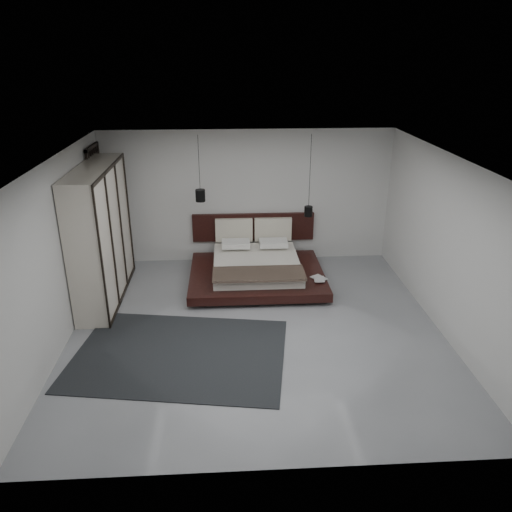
{
  "coord_description": "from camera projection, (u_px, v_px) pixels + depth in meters",
  "views": [
    {
      "loc": [
        -0.44,
        -7.13,
        4.26
      ],
      "look_at": [
        0.07,
        1.2,
        0.8
      ],
      "focal_mm": 35.0,
      "sensor_mm": 36.0,
      "label": 1
    }
  ],
  "objects": [
    {
      "name": "pendant_right",
      "position": [
        308.0,
        211.0,
        9.93
      ],
      "size": [
        0.17,
        0.17,
        1.62
      ],
      "color": "black",
      "rests_on": "ceiling"
    },
    {
      "name": "wall_left",
      "position": [
        58.0,
        254.0,
        7.53
      ],
      "size": [
        0.0,
        6.0,
        6.0
      ],
      "primitive_type": "plane",
      "rotation": [
        1.57,
        0.0,
        1.57
      ],
      "color": "silver",
      "rests_on": "floor"
    },
    {
      "name": "wardrobe",
      "position": [
        101.0,
        235.0,
        8.87
      ],
      "size": [
        0.58,
        2.48,
        2.43
      ],
      "color": "beige",
      "rests_on": "floor"
    },
    {
      "name": "wall_right",
      "position": [
        446.0,
        246.0,
        7.86
      ],
      "size": [
        0.0,
        6.0,
        6.0
      ],
      "primitive_type": "plane",
      "rotation": [
        1.57,
        0.0,
        -1.57
      ],
      "color": "silver",
      "rests_on": "floor"
    },
    {
      "name": "book_upper",
      "position": [
        314.0,
        279.0,
        9.35
      ],
      "size": [
        0.21,
        0.28,
        0.02
      ],
      "primitive_type": "imported",
      "rotation": [
        0.0,
        0.0,
        -0.09
      ],
      "color": "#99724C",
      "rests_on": "book_lower"
    },
    {
      "name": "lattice_screen",
      "position": [
        100.0,
        212.0,
        9.83
      ],
      "size": [
        0.05,
        0.9,
        2.6
      ],
      "primitive_type": "cube",
      "color": "black",
      "rests_on": "floor"
    },
    {
      "name": "pendant_left",
      "position": [
        200.0,
        195.0,
        9.67
      ],
      "size": [
        0.19,
        0.19,
        1.28
      ],
      "color": "black",
      "rests_on": "ceiling"
    },
    {
      "name": "wall_front",
      "position": [
        275.0,
        362.0,
        4.93
      ],
      "size": [
        6.0,
        0.0,
        6.0
      ],
      "primitive_type": "plane",
      "rotation": [
        -1.57,
        0.0,
        0.0
      ],
      "color": "silver",
      "rests_on": "floor"
    },
    {
      "name": "ceiling",
      "position": [
        256.0,
        160.0,
        7.16
      ],
      "size": [
        6.0,
        6.0,
        0.0
      ],
      "primitive_type": "plane",
      "rotation": [
        3.14,
        0.0,
        0.0
      ],
      "color": "white",
      "rests_on": "wall_back"
    },
    {
      "name": "wall_back",
      "position": [
        248.0,
        197.0,
        10.46
      ],
      "size": [
        6.0,
        0.0,
        6.0
      ],
      "primitive_type": "plane",
      "rotation": [
        1.57,
        0.0,
        0.0
      ],
      "color": "silver",
      "rests_on": "floor"
    },
    {
      "name": "floor",
      "position": [
        256.0,
        329.0,
        8.23
      ],
      "size": [
        6.0,
        6.0,
        0.0
      ],
      "primitive_type": "plane",
      "color": "gray",
      "rests_on": "ground"
    },
    {
      "name": "rug",
      "position": [
        180.0,
        354.0,
        7.54
      ],
      "size": [
        3.44,
        2.7,
        0.01
      ],
      "primitive_type": "cube",
      "rotation": [
        0.0,
        0.0,
        -0.16
      ],
      "color": "black",
      "rests_on": "floor"
    },
    {
      "name": "bed",
      "position": [
        256.0,
        267.0,
        9.9
      ],
      "size": [
        2.59,
        2.32,
        1.04
      ],
      "color": "black",
      "rests_on": "floor"
    },
    {
      "name": "book_lower",
      "position": [
        315.0,
        280.0,
        9.39
      ],
      "size": [
        0.33,
        0.35,
        0.03
      ],
      "primitive_type": "imported",
      "rotation": [
        0.0,
        0.0,
        0.57
      ],
      "color": "#99724C",
      "rests_on": "bed"
    }
  ]
}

